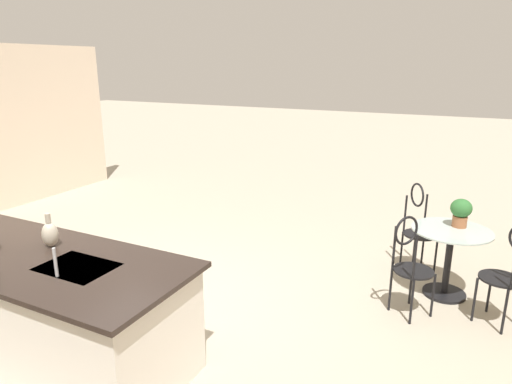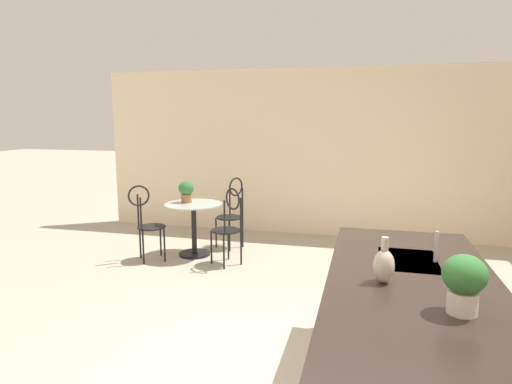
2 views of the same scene
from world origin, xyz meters
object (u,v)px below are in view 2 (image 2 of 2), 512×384
object	(u,v)px
chair_by_island	(229,223)
vase_on_counter	(384,265)
potted_plant_counter_near	(464,280)
potted_plant_on_table	(186,190)
chair_near_window	(147,219)
bistro_table	(194,224)
chair_toward_desk	(232,209)

from	to	relation	value
chair_by_island	vase_on_counter	size ratio (longest dim) A/B	3.62
chair_by_island	potted_plant_counter_near	distance (m)	3.75
chair_by_island	potted_plant_on_table	bearing A→B (deg)	-116.31
chair_by_island	chair_near_window	bearing A→B (deg)	-86.18
chair_by_island	potted_plant_on_table	xyz separation A→B (m)	(-0.36, -0.73, 0.34)
chair_near_window	chair_by_island	distance (m)	1.13
potted_plant_counter_near	vase_on_counter	world-z (taller)	potted_plant_counter_near
bistro_table	potted_plant_counter_near	xyz separation A→B (m)	(3.29, 2.82, 0.65)
chair_toward_desk	vase_on_counter	distance (m)	4.05
chair_by_island	chair_toward_desk	xyz separation A→B (m)	(-0.83, -0.21, 0.00)
potted_plant_on_table	chair_by_island	bearing A→B (deg)	63.69
chair_by_island	potted_plant_counter_near	xyz separation A→B (m)	(2.98, 2.22, 0.53)
bistro_table	chair_near_window	xyz separation A→B (m)	(0.38, -0.52, 0.13)
chair_toward_desk	chair_by_island	bearing A→B (deg)	14.35
chair_near_window	potted_plant_counter_near	bearing A→B (deg)	49.02
bistro_table	potted_plant_counter_near	distance (m)	4.38
potted_plant_on_table	vase_on_counter	world-z (taller)	vase_on_counter
chair_by_island	chair_toward_desk	size ratio (longest dim) A/B	1.00
chair_toward_desk	bistro_table	bearing A→B (deg)	-36.97
bistro_table	potted_plant_on_table	world-z (taller)	potted_plant_on_table
chair_toward_desk	potted_plant_counter_near	bearing A→B (deg)	32.53
chair_near_window	vase_on_counter	size ratio (longest dim) A/B	3.62
vase_on_counter	bistro_table	bearing A→B (deg)	-140.23
chair_toward_desk	potted_plant_on_table	bearing A→B (deg)	-48.20
potted_plant_on_table	potted_plant_counter_near	bearing A→B (deg)	41.45
bistro_table	vase_on_counter	size ratio (longest dim) A/B	2.78
bistro_table	potted_plant_counter_near	world-z (taller)	potted_plant_counter_near
potted_plant_counter_near	chair_by_island	bearing A→B (deg)	-143.34
chair_toward_desk	potted_plant_counter_near	world-z (taller)	potted_plant_counter_near
bistro_table	chair_near_window	world-z (taller)	chair_near_window
potted_plant_on_table	bistro_table	bearing A→B (deg)	65.85
chair_near_window	chair_by_island	size ratio (longest dim) A/B	1.00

